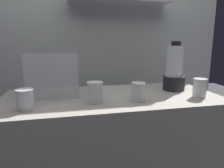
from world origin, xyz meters
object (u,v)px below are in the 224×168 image
at_px(carrot_display_bin, 54,83).
at_px(juice_cup_mango_right, 200,89).
at_px(juice_cup_mango_left, 95,93).
at_px(juice_cup_carrot_middle, 138,93).
at_px(blender_pitcher, 175,70).
at_px(juice_cup_orange_far_left, 25,101).

bearing_deg(carrot_display_bin, juice_cup_mango_right, -15.45).
relative_size(carrot_display_bin, juice_cup_mango_right, 2.66).
height_order(juice_cup_mango_left, juice_cup_carrot_middle, juice_cup_mango_left).
distance_m(blender_pitcher, juice_cup_carrot_middle, 0.42).
distance_m(blender_pitcher, juice_cup_mango_right, 0.24).
bearing_deg(carrot_display_bin, juice_cup_orange_far_left, -116.32).
xyz_separation_m(carrot_display_bin, blender_pitcher, (0.84, -0.03, 0.06)).
xyz_separation_m(juice_cup_carrot_middle, juice_cup_mango_right, (0.41, -0.01, 0.00)).
height_order(juice_cup_carrot_middle, juice_cup_mango_right, juice_cup_mango_right).
bearing_deg(blender_pitcher, juice_cup_mango_right, -74.16).
relative_size(carrot_display_bin, juice_cup_carrot_middle, 2.87).
relative_size(juice_cup_mango_left, juice_cup_mango_right, 1.01).
distance_m(juice_cup_orange_far_left, juice_cup_mango_right, 1.04).
xyz_separation_m(carrot_display_bin, juice_cup_mango_right, (0.90, -0.25, -0.03)).
distance_m(carrot_display_bin, juice_cup_mango_right, 0.94).
bearing_deg(carrot_display_bin, juice_cup_carrot_middle, -26.34).
bearing_deg(juice_cup_orange_far_left, juice_cup_carrot_middle, 2.28).
xyz_separation_m(carrot_display_bin, juice_cup_carrot_middle, (0.49, -0.24, -0.04)).
relative_size(blender_pitcher, juice_cup_mango_right, 2.91).
bearing_deg(blender_pitcher, juice_cup_carrot_middle, -148.79).
xyz_separation_m(juice_cup_orange_far_left, juice_cup_mango_left, (0.37, 0.05, 0.01)).
xyz_separation_m(blender_pitcher, juice_cup_carrot_middle, (-0.35, -0.21, -0.10)).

